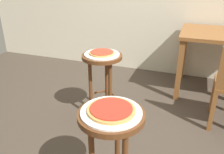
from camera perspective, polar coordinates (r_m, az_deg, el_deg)
ground_plane at (r=2.33m, az=6.72°, el=-13.68°), size 6.00×6.00×0.00m
stool_foreground at (r=1.46m, az=-0.17°, el=-14.53°), size 0.39×0.39×0.69m
serving_plate_foreground at (r=1.35m, az=-0.18°, el=-8.46°), size 0.35×0.35×0.01m
pizza_foreground at (r=1.34m, az=-0.18°, el=-7.88°), size 0.28×0.28×0.02m
stool_middle at (r=2.33m, az=-2.37°, el=1.25°), size 0.39×0.39×0.69m
serving_plate_middle at (r=2.27m, az=-2.45°, el=5.53°), size 0.34×0.34×0.01m
pizza_middle at (r=2.26m, az=-2.46°, el=5.91°), size 0.25×0.25×0.02m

